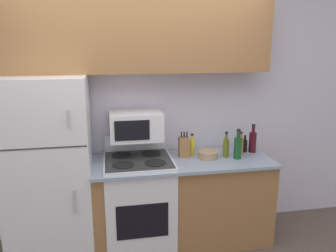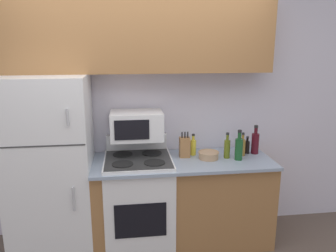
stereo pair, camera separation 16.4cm
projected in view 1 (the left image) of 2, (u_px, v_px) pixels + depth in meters
wall_back at (140, 115)px, 3.41m from camera, size 8.00×0.05×2.55m
lower_cabinets at (182, 200)px, 3.34m from camera, size 1.75×0.68×0.89m
refrigerator at (49, 170)px, 3.01m from camera, size 0.76×0.65×1.73m
upper_cabinets at (140, 34)px, 3.05m from camera, size 2.51×0.31×0.72m
stove at (139, 202)px, 3.24m from camera, size 0.65×0.66×1.08m
microwave at (136, 126)px, 3.19m from camera, size 0.50×0.37×0.27m
knife_block at (184, 147)px, 3.27m from camera, size 0.10×0.08×0.26m
bowl at (208, 154)px, 3.26m from camera, size 0.21×0.21×0.07m
bottle_wine_green at (238, 147)px, 3.22m from camera, size 0.08×0.08×0.30m
bottle_vinegar at (241, 145)px, 3.35m from camera, size 0.06×0.06×0.24m
bottle_wine_red at (253, 141)px, 3.42m from camera, size 0.08×0.08×0.30m
bottle_olive_oil at (226, 147)px, 3.27m from camera, size 0.06×0.06×0.26m
bottle_soy_sauce at (245, 145)px, 3.43m from camera, size 0.05×0.05×0.18m
bottle_cooking_spray at (192, 146)px, 3.35m from camera, size 0.06×0.06×0.22m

